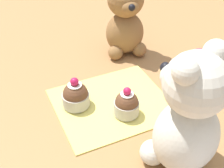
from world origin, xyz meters
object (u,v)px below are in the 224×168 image
teddy_bear_cream (188,116)px  cupcake_near_cream_bear (127,104)px  juice_glass (199,68)px  teddy_bear_tan (125,19)px  cupcake_near_tan_bear (76,96)px

teddy_bear_cream → cupcake_near_cream_bear: teddy_bear_cream is taller
cupcake_near_cream_bear → juice_glass: size_ratio=0.88×
juice_glass → teddy_bear_tan: bearing=-62.8°
teddy_bear_cream → teddy_bear_tan: size_ratio=1.15×
cupcake_near_cream_bear → cupcake_near_tan_bear: cupcake_near_tan_bear is taller
teddy_bear_cream → juice_glass: bearing=-152.0°
teddy_bear_cream → juice_glass: teddy_bear_cream is taller
cupcake_near_tan_bear → juice_glass: 0.30m
teddy_bear_tan → teddy_bear_cream: bearing=-90.5°
teddy_bear_cream → cupcake_near_tan_bear: teddy_bear_cream is taller
teddy_bear_cream → cupcake_near_cream_bear: bearing=-95.4°
cupcake_near_cream_bear → cupcake_near_tan_bear: bearing=-39.1°
cupcake_near_tan_bear → teddy_bear_cream: bearing=118.8°
cupcake_near_tan_bear → juice_glass: size_ratio=0.92×
teddy_bear_cream → teddy_bear_tan: 0.39m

